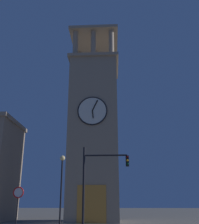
# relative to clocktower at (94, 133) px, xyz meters

# --- Properties ---
(ground_plane) EXTENTS (200.00, 200.00, 0.00)m
(ground_plane) POSITION_rel_clocktower_xyz_m (3.59, 1.98, -10.83)
(ground_plane) COLOR #56544F
(clocktower) EXTENTS (6.68, 7.29, 27.21)m
(clocktower) POSITION_rel_clocktower_xyz_m (0.00, 0.00, 0.00)
(clocktower) COLOR gray
(clocktower) RESTS_ON ground_plane
(traffic_signal_near) EXTENTS (3.29, 0.41, 5.93)m
(traffic_signal_near) POSITION_rel_clocktower_xyz_m (-1.36, 14.89, -6.99)
(traffic_signal_near) COLOR black
(traffic_signal_near) RESTS_ON ground_plane
(street_lamp) EXTENTS (0.44, 0.44, 5.91)m
(street_lamp) POSITION_rel_clocktower_xyz_m (1.87, 11.48, -6.79)
(street_lamp) COLOR black
(street_lamp) RESTS_ON ground_plane
(no_horn_sign) EXTENTS (0.78, 0.14, 3.17)m
(no_horn_sign) POSITION_rel_clocktower_xyz_m (4.29, 14.74, -8.34)
(no_horn_sign) COLOR black
(no_horn_sign) RESTS_ON ground_plane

